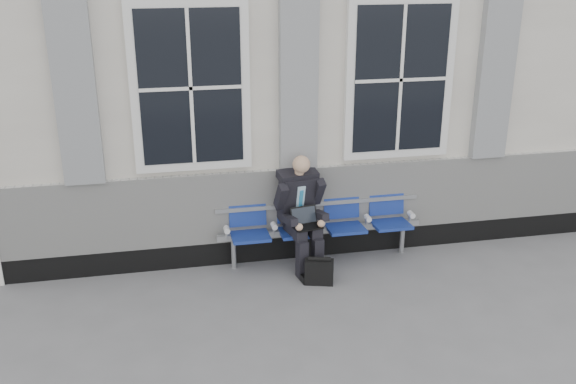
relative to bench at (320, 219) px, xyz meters
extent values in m
plane|color=slate|center=(0.64, -1.32, -0.55)|extent=(70.00, 70.00, 0.00)
cube|color=silver|center=(0.64, 2.18, 1.55)|extent=(14.00, 4.00, 4.20)
cube|color=black|center=(0.64, 0.15, -0.40)|extent=(14.00, 0.10, 0.30)
cube|color=silver|center=(0.64, 0.14, 0.20)|extent=(14.00, 0.08, 0.90)
cube|color=gray|center=(-2.76, 0.12, 1.85)|extent=(0.45, 0.14, 2.40)
cube|color=gray|center=(-0.26, 0.12, 1.85)|extent=(0.45, 0.14, 2.40)
cube|color=gray|center=(2.24, 0.12, 1.85)|extent=(0.45, 0.14, 2.40)
cube|color=white|center=(-1.51, 0.14, 1.70)|extent=(1.35, 0.10, 1.95)
cube|color=black|center=(-1.51, 0.09, 1.70)|extent=(1.15, 0.02, 1.75)
cube|color=white|center=(0.99, 0.14, 1.70)|extent=(1.35, 0.10, 1.95)
cube|color=black|center=(0.99, 0.09, 1.70)|extent=(1.15, 0.02, 1.75)
cube|color=#9EA0A3|center=(0.00, -0.02, -0.13)|extent=(2.60, 0.07, 0.07)
cube|color=#9EA0A3|center=(0.00, 0.10, 0.18)|extent=(2.60, 0.05, 0.05)
cylinder|color=#9EA0A3|center=(-1.10, -0.02, -0.36)|extent=(0.06, 0.06, 0.39)
cylinder|color=#9EA0A3|center=(1.10, -0.02, -0.36)|extent=(0.06, 0.06, 0.39)
cube|color=navy|center=(-0.90, -0.10, -0.10)|extent=(0.46, 0.42, 0.07)
cube|color=navy|center=(-0.90, 0.11, 0.16)|extent=(0.46, 0.10, 0.40)
cube|color=navy|center=(-0.30, -0.10, -0.10)|extent=(0.46, 0.42, 0.07)
cube|color=navy|center=(-0.30, 0.11, 0.16)|extent=(0.46, 0.10, 0.40)
cube|color=navy|center=(0.30, -0.10, -0.10)|extent=(0.46, 0.42, 0.07)
cube|color=navy|center=(0.30, 0.11, 0.16)|extent=(0.46, 0.10, 0.40)
cube|color=navy|center=(0.90, -0.10, -0.10)|extent=(0.46, 0.42, 0.07)
cube|color=navy|center=(0.90, 0.11, 0.16)|extent=(0.46, 0.10, 0.40)
cylinder|color=white|center=(-1.18, -0.07, 0.00)|extent=(0.07, 0.12, 0.07)
cylinder|color=white|center=(-0.60, -0.07, 0.00)|extent=(0.07, 0.12, 0.07)
cylinder|color=white|center=(0.00, -0.07, 0.00)|extent=(0.07, 0.12, 0.07)
cylinder|color=white|center=(0.60, -0.07, 0.00)|extent=(0.07, 0.12, 0.07)
cylinder|color=white|center=(1.18, -0.07, 0.00)|extent=(0.07, 0.12, 0.07)
cube|color=black|center=(-0.32, -0.49, -0.51)|extent=(0.15, 0.28, 0.09)
cube|color=black|center=(-0.12, -0.46, -0.51)|extent=(0.15, 0.28, 0.09)
cube|color=black|center=(-0.33, -0.44, -0.31)|extent=(0.14, 0.15, 0.47)
cube|color=black|center=(-0.13, -0.40, -0.31)|extent=(0.14, 0.15, 0.47)
cube|color=black|center=(-0.37, -0.22, -0.01)|extent=(0.22, 0.47, 0.14)
cube|color=black|center=(-0.17, -0.18, -0.01)|extent=(0.22, 0.47, 0.14)
cube|color=black|center=(-0.30, 0.00, 0.32)|extent=(0.47, 0.41, 0.63)
cube|color=#B5D9EE|center=(-0.28, -0.12, 0.34)|extent=(0.12, 0.11, 0.36)
cube|color=#2988C0|center=(-0.28, -0.13, 0.32)|extent=(0.06, 0.08, 0.30)
cube|color=black|center=(-0.30, -0.03, 0.62)|extent=(0.51, 0.32, 0.14)
cylinder|color=#D8AB87|center=(-0.29, -0.08, 0.69)|extent=(0.11, 0.11, 0.10)
sphere|color=#D8AB87|center=(-0.28, -0.14, 0.79)|extent=(0.21, 0.21, 0.21)
cube|color=black|center=(-0.52, -0.14, 0.40)|extent=(0.15, 0.30, 0.37)
cube|color=black|center=(-0.05, -0.06, 0.40)|extent=(0.15, 0.30, 0.37)
cube|color=black|center=(-0.45, -0.31, 0.16)|extent=(0.14, 0.32, 0.14)
cube|color=black|center=(-0.06, -0.24, 0.16)|extent=(0.14, 0.32, 0.14)
sphere|color=#D8AB87|center=(-0.37, -0.44, 0.12)|extent=(0.09, 0.09, 0.09)
sphere|color=#D8AB87|center=(-0.09, -0.39, 0.12)|extent=(0.09, 0.09, 0.09)
cube|color=black|center=(-0.24, -0.34, 0.07)|extent=(0.37, 0.28, 0.02)
cube|color=black|center=(-0.26, -0.23, 0.17)|extent=(0.34, 0.15, 0.21)
cube|color=black|center=(-0.26, -0.23, 0.17)|extent=(0.31, 0.12, 0.18)
cube|color=black|center=(-0.16, -0.62, -0.40)|extent=(0.36, 0.23, 0.30)
cylinder|color=black|center=(-0.16, -0.62, -0.23)|extent=(0.27, 0.12, 0.05)
camera|label=1|loc=(-1.88, -7.15, 3.13)|focal=40.00mm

